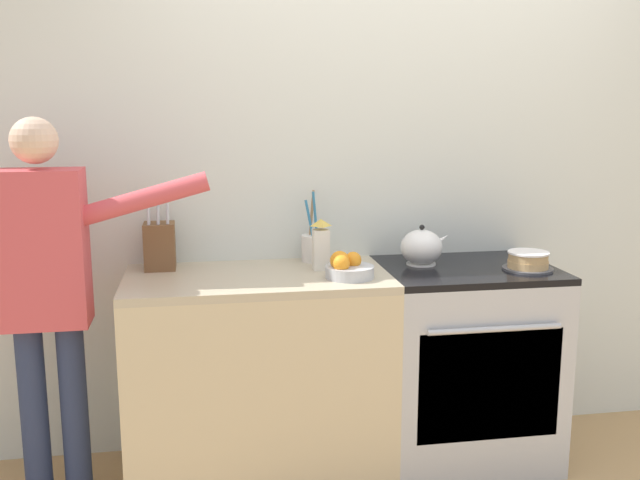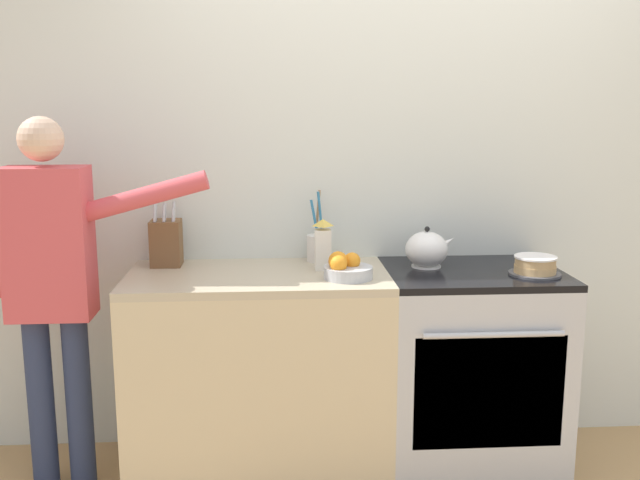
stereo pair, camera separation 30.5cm
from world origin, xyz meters
name	(u,v)px [view 1 (the left image)]	position (x,y,z in m)	size (l,w,h in m)	color
wall_back	(390,176)	(0.00, 0.63, 1.30)	(8.00, 0.04, 2.60)	silver
counter_cabinet	(259,376)	(-0.67, 0.30, 0.46)	(1.14, 0.61, 0.92)	beige
stove_range	(464,363)	(0.28, 0.30, 0.46)	(0.77, 0.64, 0.92)	#B7BABF
layer_cake	(528,261)	(0.52, 0.20, 0.96)	(0.22, 0.22, 0.08)	#4C4C51
tea_kettle	(422,247)	(0.09, 0.38, 1.00)	(0.23, 0.19, 0.19)	white
knife_block	(160,245)	(-1.09, 0.49, 1.03)	(0.13, 0.14, 0.29)	brown
utensil_crock	(312,246)	(-0.39, 0.53, 0.99)	(0.10, 0.10, 0.33)	silver
fruit_bowl	(348,268)	(-0.30, 0.19, 0.96)	(0.21, 0.21, 0.12)	#B7BABF
milk_carton	(321,246)	(-0.38, 0.36, 1.03)	(0.07, 0.07, 0.23)	white
person_baker	(47,280)	(-1.52, 0.23, 0.95)	(0.92, 0.20, 1.60)	#283351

